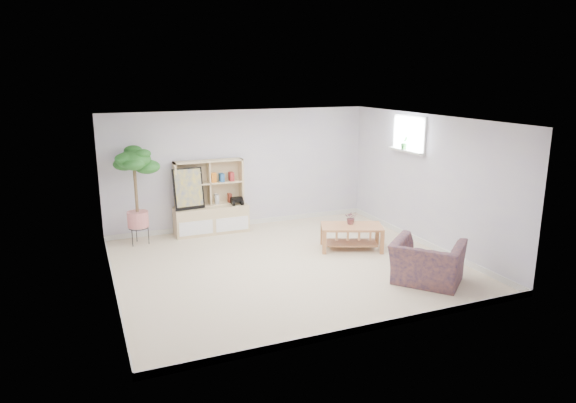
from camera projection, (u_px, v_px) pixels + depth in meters
name	position (u px, v px, depth m)	size (l,w,h in m)	color
floor	(287.00, 265.00, 8.54)	(5.50, 5.00, 0.01)	beige
ceiling	(287.00, 120.00, 7.97)	(5.50, 5.00, 0.01)	white
walls	(287.00, 195.00, 8.25)	(5.51, 5.01, 2.40)	silver
baseboard	(287.00, 262.00, 8.53)	(5.50, 5.00, 0.10)	silver
window	(410.00, 134.00, 9.61)	(0.10, 0.98, 0.68)	#CADDFF
window_sill	(406.00, 151.00, 9.67)	(0.14, 1.00, 0.04)	silver
storage_unit	(211.00, 197.00, 10.11)	(1.45, 0.49, 1.45)	tan
poster	(189.00, 189.00, 9.85)	(0.58, 0.13, 0.80)	yellow
toy_truck	(237.00, 201.00, 10.25)	(0.33, 0.22, 0.17)	black
coffee_table	(351.00, 237.00, 9.26)	(1.09, 0.59, 0.44)	#A97D4F
table_plant	(351.00, 218.00, 9.27)	(0.22, 0.19, 0.24)	#186529
floor_tree	(136.00, 196.00, 9.37)	(0.68, 0.68, 1.83)	#295F25
armchair	(427.00, 259.00, 7.72)	(1.01, 0.88, 0.75)	#1B1D43
sill_plant	(404.00, 143.00, 9.69)	(0.14, 0.11, 0.26)	#295F25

